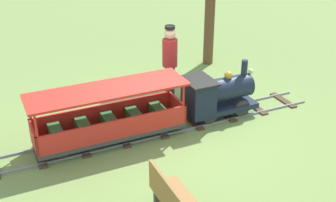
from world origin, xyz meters
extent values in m
plane|color=#75934C|center=(0.00, 0.00, 0.00)|extent=(60.00, 60.00, 0.00)
cube|color=gray|center=(-0.24, -0.25, 0.02)|extent=(0.03, 6.40, 0.04)
cube|color=gray|center=(0.24, -0.25, 0.02)|extent=(0.03, 6.40, 0.04)
cube|color=#4C3828|center=(0.00, -2.38, 0.01)|extent=(0.72, 0.14, 0.03)
cube|color=#4C3828|center=(0.00, -1.67, 0.01)|extent=(0.72, 0.14, 0.03)
cube|color=#4C3828|center=(0.00, -0.96, 0.01)|extent=(0.72, 0.14, 0.03)
cube|color=#4C3828|center=(0.00, -0.25, 0.01)|extent=(0.72, 0.14, 0.03)
cube|color=#4C3828|center=(0.00, 0.46, 0.01)|extent=(0.72, 0.14, 0.03)
cube|color=#4C3828|center=(0.00, 1.18, 0.01)|extent=(0.72, 0.14, 0.03)
cube|color=#4C3828|center=(0.00, 1.89, 0.01)|extent=(0.72, 0.14, 0.03)
cube|color=#4C3828|center=(0.00, 2.60, 0.01)|extent=(0.72, 0.14, 0.03)
cube|color=#192338|center=(0.00, 1.05, 0.21)|extent=(0.60, 1.40, 0.10)
cylinder|color=#192338|center=(0.00, 1.25, 0.56)|extent=(0.44, 0.85, 0.44)
cylinder|color=#B7932D|center=(0.00, 1.68, 0.56)|extent=(0.37, 0.02, 0.37)
cylinder|color=#192338|center=(0.00, 1.55, 0.93)|extent=(0.12, 0.12, 0.29)
sphere|color=#B7932D|center=(0.00, 1.20, 0.83)|extent=(0.16, 0.16, 0.16)
cube|color=#192338|center=(0.00, 0.58, 0.54)|extent=(0.60, 0.45, 0.55)
cube|color=black|center=(0.00, 0.58, 0.83)|extent=(0.68, 0.53, 0.04)
sphere|color=#F2EAB2|center=(0.00, 1.71, 0.82)|extent=(0.10, 0.10, 0.10)
cylinder|color=#2D2D2D|center=(-0.24, 1.40, 0.20)|extent=(0.05, 0.32, 0.32)
cylinder|color=#2D2D2D|center=(0.24, 1.40, 0.20)|extent=(0.05, 0.32, 0.32)
cylinder|color=#2D2D2D|center=(-0.24, 0.70, 0.20)|extent=(0.05, 0.32, 0.32)
cylinder|color=#2D2D2D|center=(0.24, 0.70, 0.20)|extent=(0.05, 0.32, 0.32)
cube|color=#3F3F3F|center=(0.00, -1.15, 0.18)|extent=(0.68, 2.60, 0.08)
cube|color=red|center=(-0.32, -1.15, 0.40)|extent=(0.04, 2.60, 0.35)
cube|color=red|center=(0.32, -1.15, 0.40)|extent=(0.04, 2.60, 0.35)
cube|color=red|center=(0.00, 0.13, 0.40)|extent=(0.68, 0.04, 0.35)
cube|color=red|center=(0.00, -2.43, 0.40)|extent=(0.68, 0.04, 0.35)
cylinder|color=red|center=(-0.31, 0.10, 0.59)|extent=(0.04, 0.04, 0.75)
cylinder|color=red|center=(0.31, 0.10, 0.59)|extent=(0.04, 0.04, 0.75)
cylinder|color=red|center=(-0.31, -2.40, 0.59)|extent=(0.04, 0.04, 0.75)
cylinder|color=red|center=(0.31, -2.40, 0.59)|extent=(0.04, 0.04, 0.75)
cube|color=red|center=(0.00, -1.15, 0.99)|extent=(0.78, 2.70, 0.04)
cube|color=#2D6B33|center=(0.00, -2.07, 0.34)|extent=(0.52, 0.20, 0.24)
cube|color=#2D6B33|center=(0.00, -1.61, 0.34)|extent=(0.52, 0.20, 0.24)
cube|color=#2D6B33|center=(0.00, -1.15, 0.34)|extent=(0.52, 0.20, 0.24)
cube|color=#2D6B33|center=(0.00, -0.69, 0.34)|extent=(0.52, 0.20, 0.24)
cube|color=#2D6B33|center=(0.00, -0.23, 0.34)|extent=(0.52, 0.20, 0.24)
cylinder|color=#262626|center=(-0.24, -0.24, 0.16)|extent=(0.04, 0.24, 0.24)
cylinder|color=#262626|center=(0.24, -0.24, 0.16)|extent=(0.04, 0.24, 0.24)
cylinder|color=#262626|center=(-0.24, -2.06, 0.16)|extent=(0.04, 0.24, 0.24)
cylinder|color=#262626|center=(0.24, -2.06, 0.16)|extent=(0.04, 0.24, 0.24)
cylinder|color=#282D47|center=(-1.05, 0.44, 0.40)|extent=(0.12, 0.12, 0.80)
cylinder|color=#282D47|center=(-0.87, 0.44, 0.40)|extent=(0.12, 0.12, 0.80)
cylinder|color=#B22828|center=(-0.96, 0.44, 1.08)|extent=(0.30, 0.30, 0.55)
sphere|color=beige|center=(-0.96, 0.44, 1.46)|extent=(0.22, 0.22, 0.22)
cylinder|color=black|center=(-0.96, 0.44, 1.59)|extent=(0.20, 0.20, 0.06)
cube|color=olive|center=(2.59, -1.20, 0.62)|extent=(1.30, 0.05, 0.40)
cube|color=#333333|center=(2.02, -1.02, 0.21)|extent=(0.08, 0.32, 0.42)
cylinder|color=brown|center=(-2.53, 2.23, 1.21)|extent=(0.25, 0.25, 2.42)
camera|label=1|loc=(6.33, -2.98, 4.04)|focal=46.50mm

